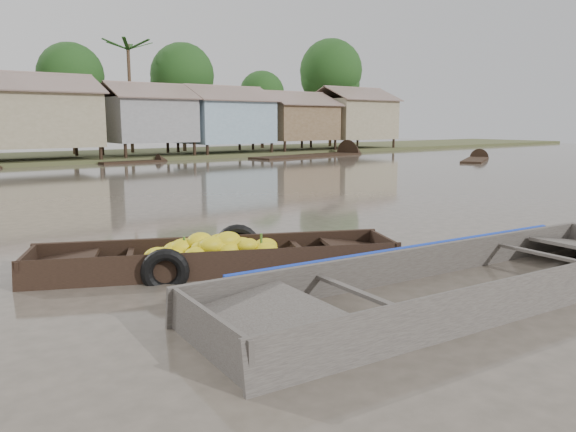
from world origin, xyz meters
TOP-DOWN VIEW (x-y plane):
  - ground at (0.00, 0.00)m, footprint 120.00×120.00m
  - riverbank at (3.03, 31.86)m, footprint 120.00×12.47m
  - banana_boat at (-1.51, 1.64)m, footprint 6.21×3.93m
  - viewer_boat at (0.68, -1.88)m, footprint 8.47×2.94m
  - distant_boats at (8.94, 24.17)m, footprint 48.15×14.67m

SIDE VIEW (x-z plane):
  - distant_boats at x=8.94m, z-range -0.22..0.12m
  - ground at x=0.00m, z-range 0.00..0.00m
  - viewer_boat at x=0.68m, z-range -0.26..0.41m
  - banana_boat at x=-1.51m, z-range -0.25..0.64m
  - riverbank at x=3.03m, z-range -2.04..8.18m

